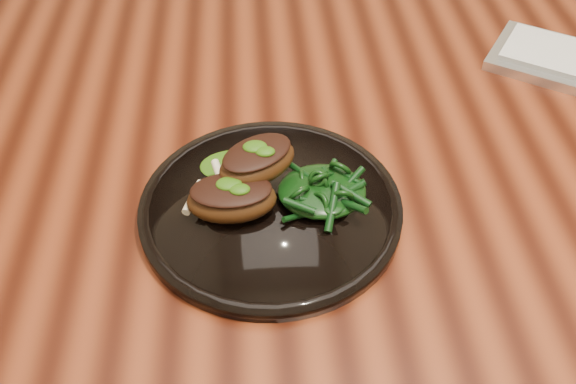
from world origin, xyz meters
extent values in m
cube|color=black|center=(0.00, 0.00, 0.73)|extent=(1.60, 0.80, 0.04)
cylinder|color=#341A0B|center=(-0.74, 0.34, 0.35)|extent=(0.06, 0.06, 0.71)
cylinder|color=black|center=(-0.29, -0.14, 0.76)|extent=(0.30, 0.30, 0.02)
torus|color=black|center=(-0.29, -0.14, 0.76)|extent=(0.30, 0.30, 0.02)
cylinder|color=black|center=(-0.29, -0.14, 0.76)|extent=(0.20, 0.20, 0.00)
ellipsoid|color=#3D200B|center=(-0.33, -0.15, 0.79)|extent=(0.10, 0.07, 0.04)
ellipsoid|color=black|center=(-0.33, -0.15, 0.80)|extent=(0.09, 0.06, 0.01)
cylinder|color=beige|center=(-0.37, -0.14, 0.78)|extent=(0.02, 0.05, 0.01)
ellipsoid|color=#1C4807|center=(-0.33, -0.15, 0.81)|extent=(0.03, 0.02, 0.01)
ellipsoid|color=#3D200B|center=(-0.30, -0.11, 0.80)|extent=(0.11, 0.10, 0.04)
ellipsoid|color=black|center=(-0.30, -0.11, 0.82)|extent=(0.10, 0.09, 0.01)
cylinder|color=beige|center=(-0.34, -0.12, 0.80)|extent=(0.02, 0.05, 0.01)
ellipsoid|color=#1C4807|center=(-0.30, -0.11, 0.82)|extent=(0.03, 0.02, 0.01)
ellipsoid|color=#1C4807|center=(-0.32, -0.08, 0.77)|extent=(0.09, 0.06, 0.01)
ellipsoid|color=black|center=(-0.23, -0.14, 0.78)|extent=(0.10, 0.09, 0.02)
camera|label=1|loc=(-0.30, -0.66, 1.29)|focal=40.00mm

